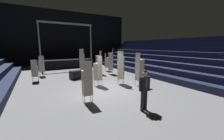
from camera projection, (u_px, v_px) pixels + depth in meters
ground_plane at (105, 91)px, 8.63m from camera, size 22.00×30.00×0.10m
arena_end_wall at (60, 38)px, 20.82m from camera, size 22.00×0.30×8.00m
bleacher_bank_right at (175, 56)px, 13.06m from camera, size 6.00×24.00×3.60m
stage_riser at (67, 63)px, 18.15m from camera, size 6.56×2.86×5.51m
man_with_tie at (144, 88)px, 5.73m from camera, size 0.57×0.26×1.77m
chair_stack_front_left at (111, 61)px, 13.48m from camera, size 0.60×0.60×2.56m
chair_stack_front_right at (82, 61)px, 13.76m from camera, size 0.59×0.59×2.48m
chair_stack_mid_left at (107, 62)px, 15.23m from camera, size 0.62×0.62×1.96m
chair_stack_mid_right at (140, 69)px, 9.44m from camera, size 0.45×0.45×2.31m
chair_stack_mid_centre at (99, 63)px, 13.49m from camera, size 0.62×0.62×2.31m
chair_stack_rear_left at (87, 82)px, 6.58m from camera, size 0.48×0.48×2.05m
chair_stack_rear_right at (121, 68)px, 9.85m from camera, size 0.62×0.62×2.39m
chair_stack_rear_centre at (35, 71)px, 10.65m from camera, size 0.48×0.48×1.71m
chair_stack_aisle_left at (98, 71)px, 9.48m from camera, size 0.58×0.58×2.05m
chair_stack_aisle_right at (41, 66)px, 12.57m from camera, size 0.52×0.52×1.88m
equipment_road_case at (76, 75)px, 11.56m from camera, size 1.02×0.80×0.70m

